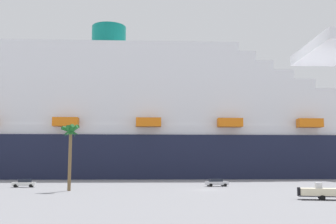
% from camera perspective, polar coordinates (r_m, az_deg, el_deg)
% --- Properties ---
extents(ground_plane, '(600.00, 600.00, 0.00)m').
position_cam_1_polar(ground_plane, '(105.84, 3.43, -9.74)').
color(ground_plane, gray).
extents(cruise_ship, '(227.40, 45.08, 66.40)m').
position_cam_1_polar(cruise_ship, '(151.29, 1.27, -2.22)').
color(cruise_ship, '#191E38').
rests_on(cruise_ship, ground_plane).
extents(small_boat_on_trailer, '(7.95, 3.42, 2.15)m').
position_cam_1_polar(small_boat_on_trailer, '(57.93, 21.37, -10.25)').
color(small_boat_on_trailer, '#595960').
rests_on(small_boat_on_trailer, ground_plane).
extents(palm_tree, '(3.36, 3.27, 11.73)m').
position_cam_1_polar(palm_tree, '(75.38, -13.26, -3.38)').
color(palm_tree, brown).
rests_on(palm_tree, ground_plane).
extents(parked_car_white_van, '(4.72, 2.53, 1.58)m').
position_cam_1_polar(parked_car_white_van, '(90.01, -19.18, -9.23)').
color(parked_car_white_van, white).
rests_on(parked_car_white_van, ground_plane).
extents(parked_car_silver_sedan, '(4.98, 2.78, 1.58)m').
position_cam_1_polar(parked_car_silver_sedan, '(88.93, 6.69, -9.61)').
color(parked_car_silver_sedan, silver).
rests_on(parked_car_silver_sedan, ground_plane).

